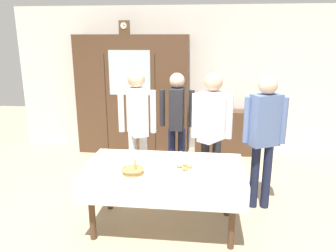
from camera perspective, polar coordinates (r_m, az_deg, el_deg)
The scene contains 21 objects.
ground_plane at distance 4.20m, azimuth -0.31°, elevation -15.56°, with size 12.00×12.00×0.00m, color tan.
back_wall at distance 6.29m, azimuth 2.49°, elevation 8.02°, with size 6.40×0.10×2.70m, color silver.
dining_table at distance 3.69m, azimuth -0.75°, elevation -8.62°, with size 1.77×0.95×0.76m.
wall_cabinet at distance 6.17m, azimuth -6.14°, elevation 5.40°, with size 2.06×0.46×2.19m.
mantel_clock at distance 6.10m, azimuth -7.63°, elevation 16.70°, with size 0.18×0.11×0.24m.
bookshelf_low at distance 6.25m, azimuth 10.03°, elevation -1.06°, with size 1.14×0.35×0.83m.
book_stack at distance 6.13m, azimuth 10.24°, elevation 3.17°, with size 0.16×0.22×0.11m.
tea_cup_mid_right at distance 3.67m, azimuth -11.01°, elevation -6.84°, with size 0.13×0.13×0.06m.
tea_cup_far_left at distance 3.89m, azimuth -3.45°, elevation -5.23°, with size 0.13×0.13×0.06m.
tea_cup_mid_left at distance 3.38m, azimuth -2.31°, elevation -8.56°, with size 0.13×0.13×0.06m.
tea_cup_near_right at distance 3.90m, azimuth 2.31°, elevation -5.16°, with size 0.13×0.13×0.06m.
tea_cup_far_right at distance 3.80m, azimuth -8.20°, elevation -5.90°, with size 0.13×0.13×0.06m.
tea_cup_near_left at distance 3.96m, azimuth -6.15°, elevation -4.93°, with size 0.13×0.13×0.06m.
bread_basket at distance 3.48m, azimuth -6.15°, elevation -7.73°, with size 0.24×0.24×0.16m.
pastry_plate at distance 3.58m, azimuth 2.91°, elevation -7.32°, with size 0.28×0.28×0.05m.
spoon_far_right at distance 3.77m, azimuth 7.17°, elevation -6.42°, with size 0.12×0.02×0.01m.
spoon_front_edge at distance 3.94m, azimuth 0.02°, elevation -5.28°, with size 0.12×0.02×0.01m.
person_near_right_end at distance 4.90m, azimuth 1.55°, elevation 1.75°, with size 0.52×0.36×1.65m.
person_behind_table_left at distance 4.47m, azimuth -5.40°, elevation 1.11°, with size 0.52×0.41×1.73m.
person_behind_table_right at distance 4.23m, azimuth 7.66°, elevation 0.17°, with size 0.52×0.41×1.73m.
person_beside_shelf at distance 4.19m, azimuth 16.48°, elevation -0.58°, with size 0.52×0.34×1.72m.
Camera 1 is at (0.42, -3.57, 2.17)m, focal length 34.93 mm.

